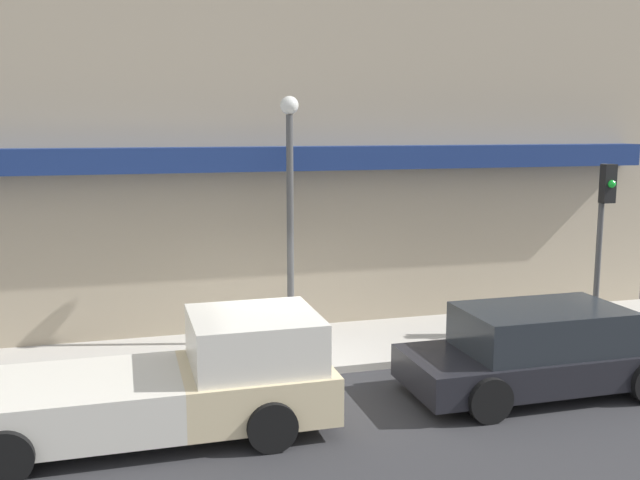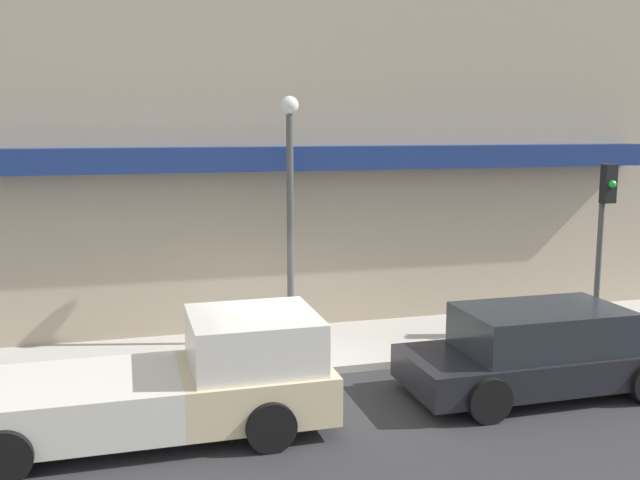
{
  "view_description": "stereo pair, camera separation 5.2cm",
  "coord_description": "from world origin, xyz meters",
  "px_view_note": "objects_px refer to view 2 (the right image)",
  "views": [
    {
      "loc": [
        -2.82,
        -12.08,
        4.55
      ],
      "look_at": [
        0.89,
        1.15,
        2.34
      ],
      "focal_mm": 40.0,
      "sensor_mm": 36.0,
      "label": 1
    },
    {
      "loc": [
        -2.77,
        -12.1,
        4.55
      ],
      "look_at": [
        0.89,
        1.15,
        2.34
      ],
      "focal_mm": 40.0,
      "sensor_mm": 36.0,
      "label": 2
    }
  ],
  "objects_px": {
    "fire_hydrant": "(195,351)",
    "parked_car": "(540,351)",
    "pickup_truck": "(169,384)",
    "street_lamp": "(290,189)",
    "traffic_light": "(604,218)"
  },
  "relations": [
    {
      "from": "pickup_truck",
      "to": "street_lamp",
      "type": "height_order",
      "value": "street_lamp"
    },
    {
      "from": "fire_hydrant",
      "to": "parked_car",
      "type": "bearing_deg",
      "value": -23.14
    },
    {
      "from": "parked_car",
      "to": "street_lamp",
      "type": "bearing_deg",
      "value": 137.14
    },
    {
      "from": "pickup_truck",
      "to": "fire_hydrant",
      "type": "distance_m",
      "value": 2.5
    },
    {
      "from": "parked_car",
      "to": "street_lamp",
      "type": "relative_size",
      "value": 0.95
    },
    {
      "from": "pickup_truck",
      "to": "parked_car",
      "type": "distance_m",
      "value": 6.24
    },
    {
      "from": "parked_car",
      "to": "street_lamp",
      "type": "height_order",
      "value": "street_lamp"
    },
    {
      "from": "pickup_truck",
      "to": "parked_car",
      "type": "xyz_separation_m",
      "value": [
        6.24,
        0.0,
        -0.04
      ]
    },
    {
      "from": "pickup_truck",
      "to": "street_lamp",
      "type": "bearing_deg",
      "value": 54.19
    },
    {
      "from": "street_lamp",
      "to": "parked_car",
      "type": "bearing_deg",
      "value": -43.87
    },
    {
      "from": "street_lamp",
      "to": "traffic_light",
      "type": "relative_size",
      "value": 1.37
    },
    {
      "from": "street_lamp",
      "to": "traffic_light",
      "type": "distance_m",
      "value": 6.57
    },
    {
      "from": "fire_hydrant",
      "to": "street_lamp",
      "type": "bearing_deg",
      "value": 26.91
    },
    {
      "from": "pickup_truck",
      "to": "parked_car",
      "type": "bearing_deg",
      "value": 1.83
    },
    {
      "from": "fire_hydrant",
      "to": "street_lamp",
      "type": "distance_m",
      "value": 3.65
    }
  ]
}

